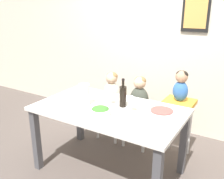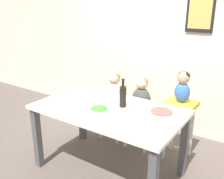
{
  "view_description": "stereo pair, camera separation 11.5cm",
  "coord_description": "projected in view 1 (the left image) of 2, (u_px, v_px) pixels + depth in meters",
  "views": [
    {
      "loc": [
        1.25,
        -1.99,
        1.73
      ],
      "look_at": [
        0.0,
        0.07,
        0.92
      ],
      "focal_mm": 40.0,
      "sensor_mm": 36.0,
      "label": 1
    },
    {
      "loc": [
        1.35,
        -1.92,
        1.73
      ],
      "look_at": [
        0.0,
        0.07,
        0.92
      ],
      "focal_mm": 40.0,
      "sensor_mm": 36.0,
      "label": 2
    }
  ],
  "objects": [
    {
      "name": "ground_plane",
      "position": [
        109.0,
        170.0,
        2.77
      ],
      "size": [
        14.0,
        14.0,
        0.0
      ],
      "primitive_type": "plane",
      "color": "#564C47"
    },
    {
      "name": "wall_back",
      "position": [
        161.0,
        35.0,
        3.44
      ],
      "size": [
        10.0,
        0.09,
        2.7
      ],
      "color": "beige",
      "rests_on": "ground_plane"
    },
    {
      "name": "dining_table",
      "position": [
        109.0,
        117.0,
        2.57
      ],
      "size": [
        1.51,
        0.87,
        0.74
      ],
      "color": "white",
      "rests_on": "ground_plane"
    },
    {
      "name": "chair_far_left",
      "position": [
        112.0,
        111.0,
        3.37
      ],
      "size": [
        0.39,
        0.37,
        0.46
      ],
      "color": "silver",
      "rests_on": "ground_plane"
    },
    {
      "name": "chair_far_center",
      "position": [
        138.0,
        117.0,
        3.17
      ],
      "size": [
        0.39,
        0.37,
        0.46
      ],
      "color": "silver",
      "rests_on": "ground_plane"
    },
    {
      "name": "chair_right_highchair",
      "position": [
        178.0,
        114.0,
        2.87
      ],
      "size": [
        0.33,
        0.32,
        0.71
      ],
      "color": "silver",
      "rests_on": "ground_plane"
    },
    {
      "name": "person_child_left",
      "position": [
        112.0,
        90.0,
        3.27
      ],
      "size": [
        0.24,
        0.19,
        0.46
      ],
      "color": "beige",
      "rests_on": "chair_far_left"
    },
    {
      "name": "person_child_center",
      "position": [
        139.0,
        95.0,
        3.08
      ],
      "size": [
        0.24,
        0.19,
        0.46
      ],
      "color": "#3D4238",
      "rests_on": "chair_far_center"
    },
    {
      "name": "person_baby_right",
      "position": [
        181.0,
        85.0,
        2.76
      ],
      "size": [
        0.17,
        0.14,
        0.35
      ],
      "color": "#3366B2",
      "rests_on": "chair_right_highchair"
    },
    {
      "name": "wine_bottle",
      "position": [
        123.0,
        96.0,
        2.54
      ],
      "size": [
        0.07,
        0.07,
        0.3
      ],
      "color": "black",
      "rests_on": "dining_table"
    },
    {
      "name": "paper_towel_roll",
      "position": [
        84.0,
        95.0,
        2.58
      ],
      "size": [
        0.12,
        0.12,
        0.23
      ],
      "color": "white",
      "rests_on": "dining_table"
    },
    {
      "name": "wine_glass_near",
      "position": [
        131.0,
        100.0,
        2.4
      ],
      "size": [
        0.08,
        0.08,
        0.17
      ],
      "color": "white",
      "rests_on": "dining_table"
    },
    {
      "name": "wine_glass_far",
      "position": [
        110.0,
        93.0,
        2.59
      ],
      "size": [
        0.08,
        0.08,
        0.17
      ],
      "color": "white",
      "rests_on": "dining_table"
    },
    {
      "name": "salad_bowl_large",
      "position": [
        100.0,
        111.0,
        2.36
      ],
      "size": [
        0.19,
        0.19,
        0.09
      ],
      "color": "white",
      "rests_on": "dining_table"
    },
    {
      "name": "dinner_plate_front_left",
      "position": [
        63.0,
        105.0,
        2.59
      ],
      "size": [
        0.22,
        0.22,
        0.01
      ],
      "color": "silver",
      "rests_on": "dining_table"
    },
    {
      "name": "dinner_plate_back_left",
      "position": [
        91.0,
        93.0,
        2.97
      ],
      "size": [
        0.22,
        0.22,
        0.01
      ],
      "color": "silver",
      "rests_on": "dining_table"
    },
    {
      "name": "dinner_plate_back_right",
      "position": [
        162.0,
        111.0,
        2.46
      ],
      "size": [
        0.22,
        0.22,
        0.01
      ],
      "color": "#D14C47",
      "rests_on": "dining_table"
    }
  ]
}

